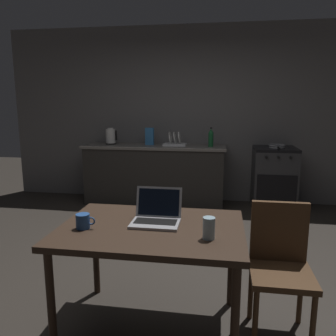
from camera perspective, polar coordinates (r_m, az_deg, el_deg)
ground_plane at (r=3.27m, az=-1.62°, el=-17.25°), size 12.00×12.00×0.00m
back_wall at (r=5.39m, az=6.53°, el=8.86°), size 6.40×0.10×2.71m
kitchen_counter at (r=5.24m, az=-2.22°, el=-1.05°), size 2.16×0.64×0.91m
stove_oven at (r=5.20m, az=17.43°, el=-1.66°), size 0.60×0.62×0.91m
dining_table at (r=2.28m, az=-2.79°, el=-11.53°), size 1.20×0.85×0.74m
chair at (r=2.45m, az=18.40°, el=-14.60°), size 0.40×0.40×0.88m
laptop at (r=2.30m, az=-1.98°, el=-8.14°), size 0.32×0.28×0.22m
electric_kettle at (r=5.33m, az=-9.66°, el=5.27°), size 0.18×0.16×0.25m
bottle at (r=5.01m, az=7.26°, el=5.13°), size 0.07×0.07×0.28m
frying_pan at (r=5.10m, az=17.92°, el=3.55°), size 0.23×0.41×0.05m
coffee_mug at (r=2.27m, az=-14.14°, el=-8.71°), size 0.13×0.09×0.10m
drinking_glass at (r=2.05m, az=6.92°, el=-10.05°), size 0.07×0.07×0.13m
cereal_box at (r=5.19m, az=-3.13°, el=5.37°), size 0.13×0.05×0.26m
dish_rack at (r=5.11m, az=1.18°, el=4.35°), size 0.34×0.26×0.21m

